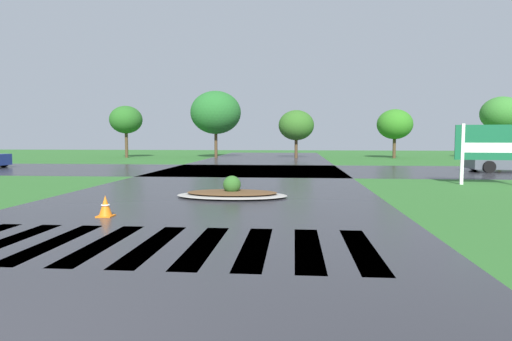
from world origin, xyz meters
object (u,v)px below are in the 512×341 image
Objects in this scene: estate_billboard at (491,145)px; median_island at (232,193)px; car_silver_hatch at (508,162)px; traffic_cone at (105,207)px.

median_island is at bearing 31.72° from estate_billboard.
car_silver_hatch reaches higher than median_island.
car_silver_hatch is at bearing 42.80° from traffic_cone.
median_island is (-9.60, -4.36, -1.44)m from estate_billboard.
estate_billboard is at bearing -120.05° from car_silver_hatch.
car_silver_hatch is (13.55, 11.29, 0.42)m from median_island.
car_silver_hatch is 21.88m from traffic_cone.
car_silver_hatch is at bearing 39.80° from median_island.
car_silver_hatch is at bearing -112.37° from estate_billboard.
traffic_cone is (-12.10, -7.94, -1.33)m from estate_billboard.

